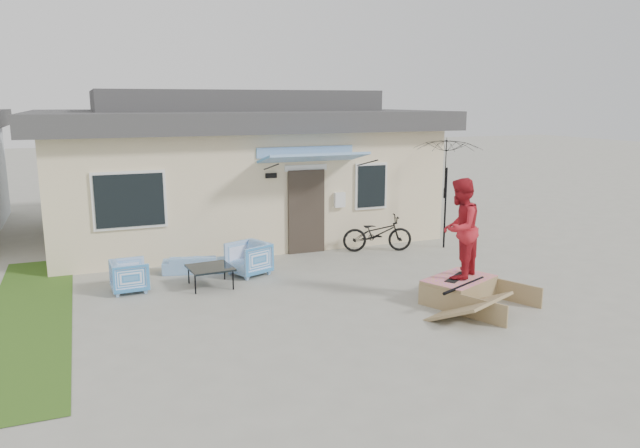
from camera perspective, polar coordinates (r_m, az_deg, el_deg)
name	(u,v)px	position (r m, az deg, el deg)	size (l,w,h in m)	color
ground	(342,315)	(10.87, 2.10, -8.64)	(90.00, 90.00, 0.00)	gray
grass_strip	(30,316)	(11.96, -25.91, -7.91)	(1.40, 8.00, 0.01)	#2D5218
house	(232,164)	(17.89, -8.36, 5.67)	(10.80, 8.49, 4.10)	beige
loveseat	(193,261)	(13.70, -11.97, -3.43)	(1.35, 0.40, 0.53)	#2576BC
armchair_left	(130,274)	(12.62, -17.69, -4.60)	(0.70, 0.65, 0.72)	#2576BC
armchair_right	(249,257)	(13.25, -6.83, -3.14)	(0.78, 0.73, 0.81)	#2576BC
coffee_table	(210,277)	(12.59, -10.40, -4.95)	(0.85, 0.85, 0.42)	black
bicycle	(377,229)	(15.25, 5.49, -0.52)	(0.62, 1.77, 1.13)	black
patio_umbrella	(446,181)	(15.70, 11.95, 4.01)	(2.12, 2.04, 2.20)	black
skate_ramp	(459,290)	(11.82, 13.09, -6.11)	(1.35, 1.80, 0.45)	olive
skateboard	(457,277)	(11.77, 12.96, -4.91)	(0.81, 0.20, 0.05)	black
skater	(460,227)	(11.53, 13.18, -0.26)	(0.93, 0.72, 1.90)	#AF1C26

